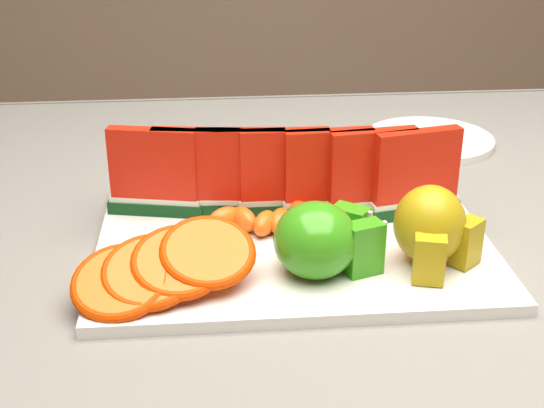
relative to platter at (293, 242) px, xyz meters
The scene contains 11 objects.
table 0.13m from the platter, 16.68° to the left, with size 1.40×0.90×0.75m.
tablecloth 0.08m from the platter, 16.68° to the left, with size 1.53×1.03×0.20m.
platter is the anchor object (origin of this frame).
apple_cluster 0.08m from the platter, 75.00° to the right, with size 0.11×0.09×0.07m.
pear_cluster 0.15m from the platter, 27.78° to the right, with size 0.09×0.09×0.08m.
side_plate 0.37m from the platter, 52.14° to the left, with size 0.18×0.18×0.01m.
fork 0.25m from the platter, 98.18° to the left, with size 0.05×0.19×0.00m.
watermelon_row 0.08m from the platter, 93.85° to the left, with size 0.39×0.07×0.10m.
orange_fan_front 0.16m from the platter, 144.00° to the right, with size 0.18×0.13×0.05m.
orange_fan_back 0.14m from the platter, 110.87° to the left, with size 0.23×0.10×0.04m.
tangerine_segments 0.03m from the platter, 134.22° to the left, with size 0.15×0.07×0.02m.
Camera 1 is at (-0.15, -0.71, 1.13)m, focal length 50.00 mm.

